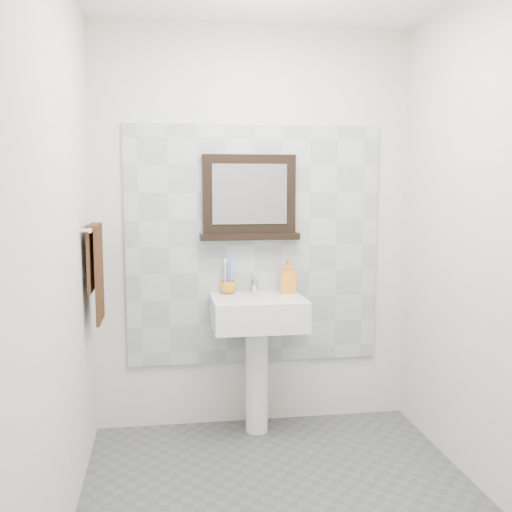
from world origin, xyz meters
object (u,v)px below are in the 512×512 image
at_px(toothbrush_cup, 228,287).
at_px(hand_towel, 96,265).
at_px(soap_dispenser, 288,276).
at_px(framed_mirror, 249,200).
at_px(pedestal_sink, 258,327).

height_order(toothbrush_cup, hand_towel, hand_towel).
xyz_separation_m(soap_dispenser, hand_towel, (-1.14, -0.22, 0.12)).
relative_size(framed_mirror, hand_towel, 1.12).
relative_size(toothbrush_cup, soap_dispenser, 0.47).
xyz_separation_m(pedestal_sink, hand_towel, (-0.93, -0.10, 0.41)).
relative_size(toothbrush_cup, framed_mirror, 0.16).
relative_size(pedestal_sink, toothbrush_cup, 9.59).
xyz_separation_m(toothbrush_cup, framed_mirror, (0.14, 0.04, 0.54)).
bearing_deg(soap_dispenser, pedestal_sink, -148.18).
distance_m(pedestal_sink, toothbrush_cup, 0.31).
bearing_deg(framed_mirror, pedestal_sink, -82.25).
bearing_deg(toothbrush_cup, hand_towel, -162.32).
relative_size(pedestal_sink, hand_towel, 1.75).
relative_size(pedestal_sink, soap_dispenser, 4.53).
distance_m(toothbrush_cup, soap_dispenser, 0.38).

